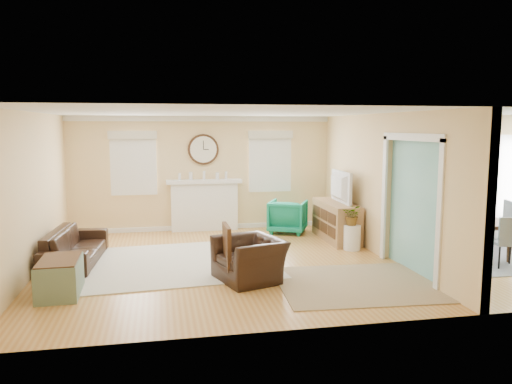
{
  "coord_description": "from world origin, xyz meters",
  "views": [
    {
      "loc": [
        -2.49,
        -8.39,
        2.36
      ],
      "look_at": [
        -0.8,
        0.3,
        1.2
      ],
      "focal_mm": 35.0,
      "sensor_mm": 36.0,
      "label": 1
    }
  ],
  "objects_px": {
    "dining_table": "(468,234)",
    "credenza": "(336,221)",
    "sofa": "(75,246)",
    "green_chair": "(288,216)",
    "eames_chair": "(249,259)"
  },
  "relations": [
    {
      "from": "dining_table",
      "to": "credenza",
      "type": "bearing_deg",
      "value": 70.84
    },
    {
      "from": "credenza",
      "to": "dining_table",
      "type": "distance_m",
      "value": 2.55
    },
    {
      "from": "credenza",
      "to": "sofa",
      "type": "bearing_deg",
      "value": -170.8
    },
    {
      "from": "green_chair",
      "to": "sofa",
      "type": "bearing_deg",
      "value": 47.9
    },
    {
      "from": "sofa",
      "to": "dining_table",
      "type": "relative_size",
      "value": 1.07
    },
    {
      "from": "sofa",
      "to": "dining_table",
      "type": "height_order",
      "value": "dining_table"
    },
    {
      "from": "green_chair",
      "to": "credenza",
      "type": "xyz_separation_m",
      "value": [
        0.81,
        -0.89,
        0.03
      ]
    },
    {
      "from": "eames_chair",
      "to": "credenza",
      "type": "distance_m",
      "value": 3.3
    },
    {
      "from": "sofa",
      "to": "dining_table",
      "type": "bearing_deg",
      "value": -90.38
    },
    {
      "from": "sofa",
      "to": "eames_chair",
      "type": "relative_size",
      "value": 1.99
    },
    {
      "from": "eames_chair",
      "to": "green_chair",
      "type": "distance_m",
      "value": 3.59
    },
    {
      "from": "dining_table",
      "to": "green_chair",
      "type": "bearing_deg",
      "value": 65.88
    },
    {
      "from": "eames_chair",
      "to": "green_chair",
      "type": "bearing_deg",
      "value": 137.72
    },
    {
      "from": "credenza",
      "to": "dining_table",
      "type": "height_order",
      "value": "credenza"
    },
    {
      "from": "sofa",
      "to": "dining_table",
      "type": "xyz_separation_m",
      "value": [
        7.23,
        -0.53,
        0.04
      ]
    }
  ]
}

